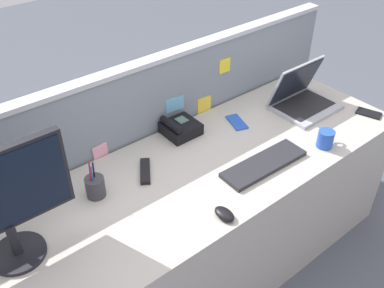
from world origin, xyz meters
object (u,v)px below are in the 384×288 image
object	(u,v)px
tv_remote	(145,171)
keyboard_main	(264,164)
pen_cup	(95,187)
cell_phone_black_slab	(369,113)
coffee_mug	(326,139)
laptop	(301,96)
desktop_monitor	(0,202)
computer_mouse_right_hand	(224,214)
cell_phone_blue_case	(237,122)
desk_phone	(180,128)

from	to	relation	value
tv_remote	keyboard_main	bearing A→B (deg)	-0.43
pen_cup	cell_phone_black_slab	xyz separation A→B (m)	(1.48, -0.37, -0.04)
keyboard_main	cell_phone_black_slab	bearing A→B (deg)	-2.22
keyboard_main	coffee_mug	size ratio (longest dim) A/B	3.74
laptop	tv_remote	bearing A→B (deg)	176.27
desktop_monitor	keyboard_main	xyz separation A→B (m)	(1.09, -0.22, -0.26)
computer_mouse_right_hand	cell_phone_black_slab	size ratio (longest dim) A/B	0.77
laptop	cell_phone_blue_case	world-z (taller)	laptop
desktop_monitor	keyboard_main	bearing A→B (deg)	-11.45
desk_phone	cell_phone_black_slab	world-z (taller)	desk_phone
computer_mouse_right_hand	desk_phone	bearing A→B (deg)	68.65
desk_phone	coffee_mug	distance (m)	0.73
desk_phone	keyboard_main	world-z (taller)	desk_phone
desktop_monitor	cell_phone_black_slab	size ratio (longest dim) A/B	3.87
desk_phone	coffee_mug	bearing A→B (deg)	-47.39
cell_phone_black_slab	coffee_mug	distance (m)	0.43
keyboard_main	laptop	bearing A→B (deg)	25.37
laptop	tv_remote	size ratio (longest dim) A/B	2.03
laptop	keyboard_main	size ratio (longest dim) A/B	0.78
desktop_monitor	computer_mouse_right_hand	distance (m)	0.84
laptop	cell_phone_black_slab	xyz separation A→B (m)	(0.23, -0.29, -0.06)
computer_mouse_right_hand	pen_cup	distance (m)	0.56
computer_mouse_right_hand	tv_remote	world-z (taller)	computer_mouse_right_hand
desk_phone	pen_cup	world-z (taller)	pen_cup
laptop	desktop_monitor	bearing A→B (deg)	-179.28
desk_phone	computer_mouse_right_hand	size ratio (longest dim) A/B	1.72
desktop_monitor	desk_phone	bearing A→B (deg)	13.90
desk_phone	keyboard_main	bearing A→B (deg)	-72.30
computer_mouse_right_hand	tv_remote	bearing A→B (deg)	101.87
desk_phone	keyboard_main	xyz separation A→B (m)	(0.14, -0.45, -0.02)
desktop_monitor	desk_phone	size ratio (longest dim) A/B	2.92
laptop	computer_mouse_right_hand	xyz separation A→B (m)	(-0.91, -0.37, -0.05)
laptop	desk_phone	distance (m)	0.73
computer_mouse_right_hand	tv_remote	distance (m)	0.44
desktop_monitor	cell_phone_black_slab	xyz separation A→B (m)	(1.87, -0.27, -0.26)
desktop_monitor	coffee_mug	world-z (taller)	desktop_monitor
desktop_monitor	cell_phone_blue_case	world-z (taller)	desktop_monitor
laptop	desk_phone	xyz separation A→B (m)	(-0.69, 0.21, -0.03)
computer_mouse_right_hand	tv_remote	size ratio (longest dim) A/B	0.59
desk_phone	computer_mouse_right_hand	xyz separation A→B (m)	(-0.22, -0.58, -0.02)
pen_cup	tv_remote	distance (m)	0.25
desk_phone	computer_mouse_right_hand	world-z (taller)	desk_phone
pen_cup	tv_remote	size ratio (longest dim) A/B	1.07
cell_phone_black_slab	computer_mouse_right_hand	bearing A→B (deg)	164.82
keyboard_main	coffee_mug	distance (m)	0.36
desktop_monitor	cell_phone_blue_case	distance (m)	1.27
desktop_monitor	pen_cup	distance (m)	0.45
pen_cup	cell_phone_black_slab	size ratio (longest dim) A/B	1.40
cell_phone_blue_case	cell_phone_black_slab	world-z (taller)	same
computer_mouse_right_hand	desktop_monitor	bearing A→B (deg)	153.89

